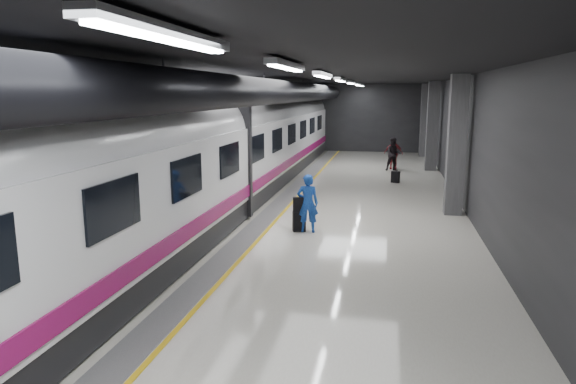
{
  "coord_description": "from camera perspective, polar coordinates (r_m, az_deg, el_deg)",
  "views": [
    {
      "loc": [
        2.44,
        -15.2,
        3.91
      ],
      "look_at": [
        -0.13,
        -2.23,
        1.36
      ],
      "focal_mm": 32.0,
      "sensor_mm": 36.0,
      "label": 1
    }
  ],
  "objects": [
    {
      "name": "train",
      "position": [
        16.33,
        -9.28,
        4.32
      ],
      "size": [
        3.05,
        38.0,
        4.05
      ],
      "color": "black",
      "rests_on": "ground"
    },
    {
      "name": "traveler_far_a",
      "position": [
        26.7,
        11.67,
        4.13
      ],
      "size": [
        0.95,
        0.81,
        1.7
      ],
      "primitive_type": "imported",
      "rotation": [
        0.0,
        0.0,
        0.22
      ],
      "color": "black",
      "rests_on": "ground"
    },
    {
      "name": "platform_hall",
      "position": [
        16.39,
        1.65,
        9.63
      ],
      "size": [
        10.02,
        40.02,
        4.51
      ],
      "color": "black",
      "rests_on": "ground"
    },
    {
      "name": "shoulder_bag",
      "position": [
        14.61,
        1.17,
        -1.4
      ],
      "size": [
        0.34,
        0.24,
        0.42
      ],
      "primitive_type": "cube",
      "rotation": [
        0.0,
        0.0,
        0.25
      ],
      "color": "black",
      "rests_on": "suitcase_main"
    },
    {
      "name": "suitcase_far",
      "position": [
        23.24,
        11.86,
        1.65
      ],
      "size": [
        0.4,
        0.34,
        0.51
      ],
      "primitive_type": "cube",
      "rotation": [
        0.0,
        0.0,
        -0.41
      ],
      "color": "black",
      "rests_on": "ground"
    },
    {
      "name": "ground",
      "position": [
        15.88,
        2.02,
        -3.33
      ],
      "size": [
        40.0,
        40.0,
        0.0
      ],
      "primitive_type": "plane",
      "color": "silver",
      "rests_on": "ground"
    },
    {
      "name": "suitcase_main",
      "position": [
        14.75,
        1.24,
        -3.27
      ],
      "size": [
        0.41,
        0.34,
        0.58
      ],
      "primitive_type": "cube",
      "rotation": [
        0.0,
        0.0,
        0.35
      ],
      "color": "black",
      "rests_on": "ground"
    },
    {
      "name": "traveler_main",
      "position": [
        14.55,
        2.2,
        -1.26
      ],
      "size": [
        0.65,
        0.47,
        1.67
      ],
      "primitive_type": "imported",
      "rotation": [
        0.0,
        0.0,
        3.25
      ],
      "color": "blue",
      "rests_on": "ground"
    },
    {
      "name": "traveler_far_b",
      "position": [
        27.39,
        11.63,
        4.23
      ],
      "size": [
        0.97,
        0.43,
        1.64
      ],
      "primitive_type": "imported",
      "rotation": [
        0.0,
        0.0,
        -0.03
      ],
      "color": "maroon",
      "rests_on": "ground"
    }
  ]
}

